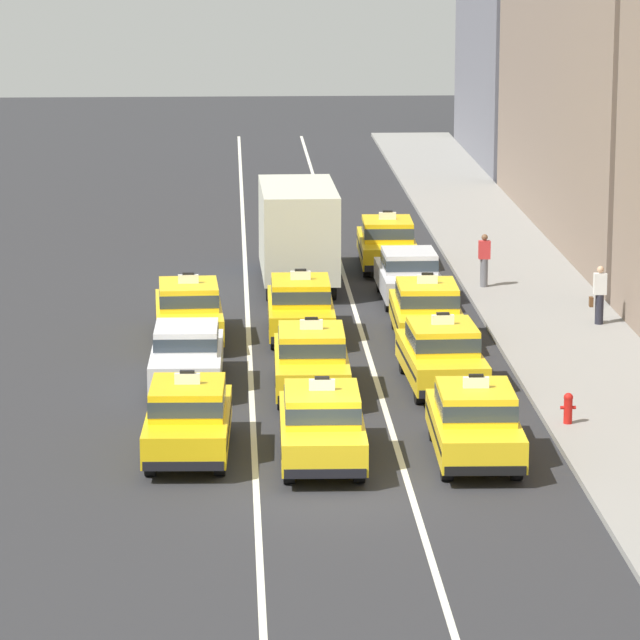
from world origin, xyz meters
TOP-DOWN VIEW (x-y plane):
  - ground_plane at (0.00, 0.00)m, footprint 160.00×160.00m
  - lane_stripe_left_center at (-1.60, 20.00)m, footprint 0.14×80.00m
  - lane_stripe_center_right at (1.60, 20.00)m, footprint 0.14×80.00m
  - sidewalk_curb at (7.20, 15.00)m, footprint 4.00×90.00m
  - taxi_left_nearest at (-3.05, 2.81)m, footprint 1.94×4.61m
  - sedan_left_second at (-3.21, 8.94)m, footprint 1.82×4.33m
  - taxi_left_third at (-3.26, 13.96)m, footprint 1.99×4.63m
  - taxi_center_nearest at (-0.14, 2.14)m, footprint 1.89×4.59m
  - taxi_center_second at (-0.11, 8.09)m, footprint 1.89×4.59m
  - taxi_center_third at (-0.15, 14.33)m, footprint 1.87×4.58m
  - box_truck_center_fourth at (0.02, 21.70)m, footprint 2.38×6.99m
  - taxi_right_nearest at (3.21, 2.18)m, footprint 1.92×4.60m
  - taxi_right_second at (3.18, 8.48)m, footprint 1.95×4.61m
  - taxi_right_third at (3.32, 13.61)m, footprint 1.90×4.59m
  - sedan_right_fourth at (3.32, 18.96)m, footprint 1.81×4.32m
  - taxi_right_fifth at (3.10, 24.28)m, footprint 1.91×4.60m
  - pedestrian_near_crosswalk at (8.38, 14.91)m, footprint 0.47×0.24m
  - pedestrian_mid_block at (5.81, 20.37)m, footprint 0.36×0.24m
  - fire_hydrant at (5.68, 4.50)m, footprint 0.36×0.22m

SIDE VIEW (x-z plane):
  - ground_plane at x=0.00m, z-range 0.00..0.00m
  - lane_stripe_left_center at x=-1.60m, z-range 0.00..0.01m
  - lane_stripe_center_right at x=1.60m, z-range 0.00..0.01m
  - sidewalk_curb at x=7.20m, z-range 0.00..0.15m
  - fire_hydrant at x=5.68m, z-range 0.18..0.91m
  - sedan_left_second at x=-3.21m, z-range 0.06..1.64m
  - sedan_right_fourth at x=3.32m, z-range 0.06..1.64m
  - taxi_left_nearest at x=-3.05m, z-range -0.10..1.86m
  - taxi_left_third at x=-3.26m, z-range -0.10..1.86m
  - taxi_center_nearest at x=-0.14m, z-range -0.10..1.86m
  - taxi_center_second at x=-0.11m, z-range -0.10..1.86m
  - taxi_center_third at x=-0.15m, z-range -0.10..1.86m
  - taxi_right_nearest at x=3.21m, z-range -0.10..1.86m
  - taxi_right_second at x=3.18m, z-range -0.10..1.86m
  - taxi_right_third at x=3.32m, z-range -0.10..1.86m
  - taxi_right_fifth at x=3.10m, z-range -0.10..1.86m
  - pedestrian_near_crosswalk at x=8.38m, z-range 0.15..1.84m
  - pedestrian_mid_block at x=5.81m, z-range 0.16..1.83m
  - box_truck_center_fourth at x=0.02m, z-range 0.14..3.41m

